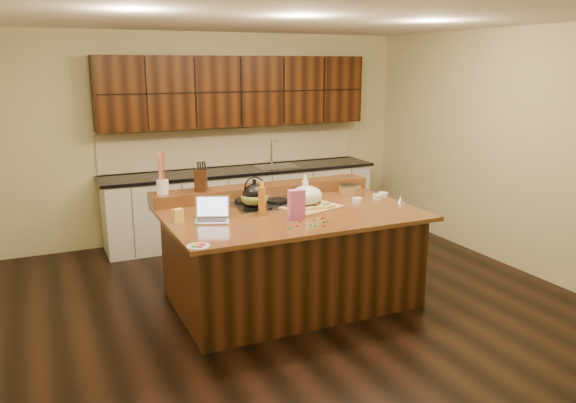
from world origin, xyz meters
name	(u,v)px	position (x,y,z in m)	size (l,w,h in m)	color
room	(290,167)	(0.00, 0.00, 1.35)	(5.52, 5.02, 2.72)	black
island	(290,255)	(0.00, 0.00, 0.46)	(2.40, 1.60, 0.92)	black
back_ledge	(263,190)	(0.00, 0.70, 0.98)	(2.40, 0.30, 0.12)	black
cooktop	(278,202)	(0.00, 0.30, 0.94)	(0.92, 0.52, 0.05)	gray
back_counter	(241,165)	(0.30, 2.23, 0.98)	(3.70, 0.66, 2.40)	silver
kettle	(255,195)	(-0.30, 0.17, 1.07)	(0.24, 0.24, 0.21)	black
green_bowl	(255,198)	(-0.30, 0.17, 1.04)	(0.27, 0.27, 0.15)	olive
laptop	(212,214)	(-0.78, -0.02, 0.98)	(0.37, 0.34, 0.21)	#B7B7BC
oil_bottle	(262,201)	(-0.31, -0.05, 1.06)	(0.07, 0.07, 0.27)	#C17322
vinegar_bottle	(305,192)	(0.25, 0.18, 1.04)	(0.06, 0.06, 0.25)	silver
wooden_tray	(308,198)	(0.21, 0.03, 1.02)	(0.62, 0.52, 0.22)	tan
ramekin_a	(357,200)	(0.77, 0.02, 0.94)	(0.10, 0.10, 0.04)	white
ramekin_b	(377,197)	(1.04, 0.06, 0.94)	(0.10, 0.10, 0.04)	white
ramekin_c	(383,194)	(1.15, 0.13, 0.94)	(0.10, 0.10, 0.04)	white
strainer_bowl	(350,190)	(0.88, 0.37, 0.97)	(0.24, 0.24, 0.09)	#996B3F
kitchen_timer	(400,200)	(1.15, -0.18, 0.96)	(0.08, 0.08, 0.07)	silver
pink_bag	(296,204)	(-0.07, -0.30, 1.06)	(0.15, 0.08, 0.27)	#CC60A4
candy_plate	(198,246)	(-1.11, -0.71, 0.93)	(0.18, 0.18, 0.01)	white
package_box	(178,216)	(-1.08, 0.05, 0.98)	(0.09, 0.06, 0.12)	#E3BC50
utensil_crock	(162,187)	(-1.07, 0.70, 1.11)	(0.12, 0.12, 0.14)	white
knife_block	(201,180)	(-0.68, 0.70, 1.15)	(0.11, 0.18, 0.22)	black
gumdrop_0	(301,221)	(-0.09, -0.41, 0.93)	(0.02, 0.02, 0.02)	red
gumdrop_1	(311,225)	(-0.06, -0.55, 0.93)	(0.02, 0.02, 0.02)	#198C26
gumdrop_2	(322,218)	(0.14, -0.39, 0.93)	(0.02, 0.02, 0.02)	red
gumdrop_3	(324,222)	(0.10, -0.51, 0.93)	(0.02, 0.02, 0.02)	#198C26
gumdrop_4	(328,221)	(0.15, -0.49, 0.93)	(0.02, 0.02, 0.02)	red
gumdrop_5	(314,219)	(0.05, -0.40, 0.93)	(0.02, 0.02, 0.02)	#198C26
gumdrop_6	(324,225)	(0.04, -0.62, 0.93)	(0.02, 0.02, 0.02)	red
gumdrop_7	(315,225)	(-0.03, -0.58, 0.93)	(0.02, 0.02, 0.02)	#198C26
gumdrop_8	(297,225)	(-0.17, -0.51, 0.93)	(0.02, 0.02, 0.02)	red
gumdrop_9	(290,228)	(-0.26, -0.56, 0.93)	(0.02, 0.02, 0.02)	#198C26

